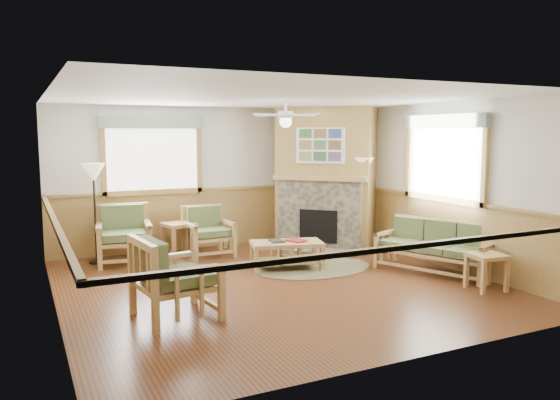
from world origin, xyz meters
name	(u,v)px	position (x,y,z in m)	size (l,w,h in m)	color
floor	(276,284)	(0.00, 0.00, -0.01)	(6.00, 6.00, 0.01)	#542D17
ceiling	(276,98)	(0.00, 0.00, 2.70)	(6.00, 6.00, 0.01)	white
wall_back	(210,178)	(0.00, 3.00, 1.35)	(6.00, 0.02, 2.70)	silver
wall_front	(411,224)	(0.00, -3.00, 1.35)	(6.00, 0.02, 2.70)	silver
wall_left	(51,205)	(-3.00, 0.00, 1.35)	(0.02, 6.00, 2.70)	silver
wall_right	(437,185)	(3.00, 0.00, 1.35)	(0.02, 6.00, 2.70)	silver
wainscot	(276,247)	(0.00, 0.00, 0.55)	(6.00, 6.00, 1.10)	olive
fireplace	(326,178)	(2.05, 2.05, 1.35)	(2.20, 2.20, 2.70)	olive
window_back	(151,115)	(-1.10, 2.96, 2.53)	(1.90, 0.16, 1.50)	white
window_right	(447,113)	(2.96, -0.20, 2.53)	(0.16, 1.90, 1.50)	white
ceiling_fan	(286,103)	(0.30, 0.30, 2.66)	(1.24, 1.24, 0.36)	white
sofa	(434,247)	(2.55, -0.48, 0.41)	(0.73, 1.78, 0.82)	#AC8750
armchair_back_left	(124,235)	(-1.77, 2.32, 0.49)	(0.88, 0.88, 0.98)	#AC8750
armchair_back_right	(209,231)	(-0.29, 2.24, 0.44)	(0.79, 0.79, 0.89)	#AC8750
armchair_left	(176,277)	(-1.70, -0.78, 0.50)	(0.89, 0.89, 0.99)	#AC8750
coffee_table	(287,255)	(0.53, 0.73, 0.23)	(1.15, 0.57, 0.46)	#AC8750
end_table_chairs	(179,239)	(-0.75, 2.55, 0.30)	(0.53, 0.51, 0.59)	#AC8750
end_table_sofa	(486,272)	(2.55, -1.56, 0.26)	(0.47, 0.45, 0.52)	#AC8750
footstool	(286,253)	(0.71, 1.12, 0.18)	(0.42, 0.42, 0.36)	#AC8750
braided_rug	(313,268)	(0.95, 0.59, 0.01)	(2.01, 2.01, 0.01)	brown
floor_lamp_left	(95,213)	(-2.20, 2.53, 0.86)	(0.39, 0.39, 1.72)	black
floor_lamp_right	(362,205)	(2.38, 1.30, 0.89)	(0.41, 0.41, 1.77)	black
book_red	(296,240)	(0.68, 0.68, 0.49)	(0.22, 0.30, 0.03)	maroon
book_dark	(276,240)	(0.38, 0.80, 0.48)	(0.20, 0.27, 0.03)	#272721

